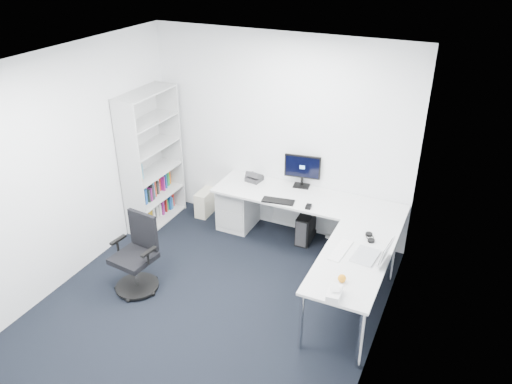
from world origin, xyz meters
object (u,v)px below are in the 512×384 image
at_px(task_chair, 133,256).
at_px(laptop, 366,247).
at_px(bookshelf, 151,160).
at_px(monitor, 302,171).
at_px(l_desk, 296,235).

xyz_separation_m(task_chair, laptop, (2.47, 0.74, 0.38)).
distance_m(bookshelf, task_chair, 1.65).
bearing_deg(monitor, task_chair, -131.67).
xyz_separation_m(bookshelf, laptop, (3.17, -0.68, -0.12)).
bearing_deg(monitor, bookshelf, -172.65).
xyz_separation_m(l_desk, laptop, (1.00, -0.63, 0.48)).
xyz_separation_m(l_desk, monitor, (-0.18, 0.61, 0.59)).
relative_size(l_desk, task_chair, 2.65).
height_order(l_desk, monitor, monitor).
distance_m(monitor, laptop, 1.71).
relative_size(l_desk, monitor, 5.18).
xyz_separation_m(l_desk, bookshelf, (-2.17, 0.05, 0.60)).
bearing_deg(bookshelf, laptop, -12.04).
bearing_deg(l_desk, monitor, 106.14).
bearing_deg(task_chair, laptop, 22.91).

